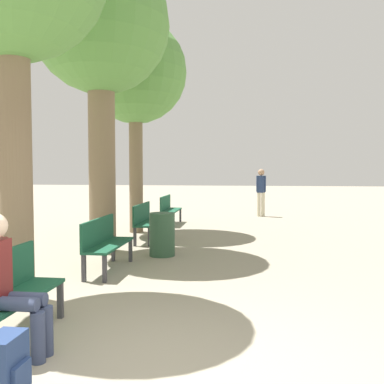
{
  "coord_description": "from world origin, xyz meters",
  "views": [
    {
      "loc": [
        0.83,
        -3.32,
        1.75
      ],
      "look_at": [
        -0.29,
        5.45,
        1.26
      ],
      "focal_mm": 40.0,
      "sensor_mm": 36.0,
      "label": 1
    }
  ],
  "objects": [
    {
      "name": "pedestrian_near",
      "position": [
        1.36,
        12.37,
        0.99
      ],
      "size": [
        0.35,
        0.29,
        1.73
      ],
      "color": "beige",
      "rests_on": "ground_plane"
    },
    {
      "name": "trash_bin",
      "position": [
        -0.84,
        5.01,
        0.43
      ],
      "size": [
        0.51,
        0.51,
        0.86
      ],
      "color": "#2D5138",
      "rests_on": "ground_plane"
    },
    {
      "name": "tree_row_1",
      "position": [
        -2.16,
        5.3,
        4.58
      ],
      "size": [
        2.85,
        2.85,
        6.13
      ],
      "color": "#7A664C",
      "rests_on": "ground_plane"
    },
    {
      "name": "person_seated",
      "position": [
        -1.34,
        0.31,
        0.71
      ],
      "size": [
        0.63,
        0.36,
        1.34
      ],
      "color": "#384260",
      "rests_on": "ground_plane"
    },
    {
      "name": "ground_plane",
      "position": [
        0.0,
        0.0,
        0.0
      ],
      "size": [
        80.0,
        80.0,
        0.0
      ],
      "primitive_type": "plane",
      "color": "gray"
    },
    {
      "name": "bench_row_1",
      "position": [
        -1.57,
        3.66,
        0.53
      ],
      "size": [
        0.42,
        1.56,
        0.9
      ],
      "color": "#195138",
      "rests_on": "ground_plane"
    },
    {
      "name": "bench_row_0",
      "position": [
        -1.57,
        0.62,
        0.53
      ],
      "size": [
        0.42,
        1.56,
        0.9
      ],
      "color": "#195138",
      "rests_on": "ground_plane"
    },
    {
      "name": "backpack",
      "position": [
        -0.97,
        -0.36,
        0.24
      ],
      "size": [
        0.26,
        0.34,
        0.49
      ],
      "color": "navy",
      "rests_on": "ground_plane"
    },
    {
      "name": "tree_row_2",
      "position": [
        -2.16,
        8.06,
        4.29
      ],
      "size": [
        2.78,
        2.78,
        5.74
      ],
      "color": "#7A664C",
      "rests_on": "ground_plane"
    },
    {
      "name": "bench_row_3",
      "position": [
        -1.57,
        9.75,
        0.53
      ],
      "size": [
        0.42,
        1.56,
        0.9
      ],
      "color": "#195138",
      "rests_on": "ground_plane"
    },
    {
      "name": "bench_row_2",
      "position": [
        -1.57,
        6.71,
        0.53
      ],
      "size": [
        0.42,
        1.56,
        0.9
      ],
      "color": "#195138",
      "rests_on": "ground_plane"
    }
  ]
}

